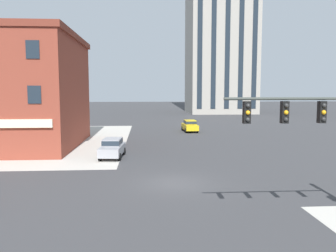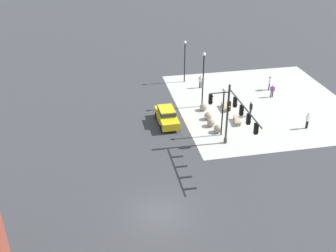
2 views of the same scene
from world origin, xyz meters
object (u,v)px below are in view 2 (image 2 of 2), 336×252
object	(u,v)px
bollard_sphere_curb_a	(218,129)
bench_near_signal	(237,120)
bench_mid_block	(225,106)
car_cross_eastbound	(167,116)
bollard_sphere_curb_d	(204,107)
street_lamp_mid_sidewalk	(203,74)
bollard_sphere_curb_b	(211,123)
bollard_sphere_curb_c	(208,116)
pedestrian_at_curb	(270,82)
pedestrian_with_bag	(272,90)
pedestrian_near_bench	(201,81)
street_lamp_corner_near	(223,106)
pedestrian_walking_east	(251,108)
pedestrian_by_lamp	(308,120)
street_lamp_corner_far	(185,57)
traffic_signal_main	(234,113)

from	to	relation	value
bollard_sphere_curb_a	bench_near_signal	size ratio (longest dim) A/B	0.45
bench_mid_block	car_cross_eastbound	xyz separation A→B (m)	(-1.99, 6.90, 0.59)
bollard_sphere_curb_d	street_lamp_mid_sidewalk	xyz separation A→B (m)	(0.99, -0.10, 3.43)
bollard_sphere_curb_a	bollard_sphere_curb_b	world-z (taller)	same
car_cross_eastbound	street_lamp_mid_sidewalk	bearing A→B (deg)	-55.86
bollard_sphere_curb_a	bollard_sphere_curb_c	world-z (taller)	same
pedestrian_at_curb	pedestrian_with_bag	world-z (taller)	pedestrian_at_curb
bollard_sphere_curb_c	pedestrian_near_bench	world-z (taller)	pedestrian_near_bench
bench_mid_block	street_lamp_corner_near	xyz separation A→B (m)	(-5.34, 2.14, 2.84)
pedestrian_near_bench	car_cross_eastbound	world-z (taller)	car_cross_eastbound
bollard_sphere_curb_b	pedestrian_walking_east	xyz separation A→B (m)	(1.29, -4.71, 0.57)
bollard_sphere_curb_b	street_lamp_mid_sidewalk	bearing A→B (deg)	-3.90
bench_near_signal	pedestrian_near_bench	bearing A→B (deg)	8.05
bollard_sphere_curb_a	bollard_sphere_curb_d	bearing A→B (deg)	0.98
pedestrian_at_curb	pedestrian_with_bag	distance (m)	2.09
pedestrian_near_bench	car_cross_eastbound	bearing A→B (deg)	144.59
bench_near_signal	pedestrian_by_lamp	size ratio (longest dim) A/B	1.06
street_lamp_corner_near	car_cross_eastbound	world-z (taller)	street_lamp_corner_near
bollard_sphere_curb_d	bench_mid_block	bearing A→B (deg)	-93.63
pedestrian_with_bag	pedestrian_at_curb	bearing A→B (deg)	-14.88
pedestrian_by_lamp	street_lamp_corner_far	distance (m)	17.10
bench_near_signal	street_lamp_corner_far	distance (m)	12.38
bollard_sphere_curb_c	street_lamp_corner_near	world-z (taller)	street_lamp_corner_near
traffic_signal_main	pedestrian_walking_east	bearing A→B (deg)	-34.27
street_lamp_mid_sidewalk	bollard_sphere_curb_b	bearing A→B (deg)	176.10
bench_mid_block	street_lamp_corner_near	world-z (taller)	street_lamp_corner_near
traffic_signal_main	bollard_sphere_curb_a	xyz separation A→B (m)	(3.94, -0.06, -3.77)
street_lamp_mid_sidewalk	car_cross_eastbound	size ratio (longest dim) A/B	1.41
bollard_sphere_curb_d	bench_mid_block	size ratio (longest dim) A/B	0.45
traffic_signal_main	street_lamp_mid_sidewalk	size ratio (longest dim) A/B	1.18
bollard_sphere_curb_b	street_lamp_mid_sidewalk	world-z (taller)	street_lamp_mid_sidewalk
street_lamp_corner_near	bollard_sphere_curb_d	bearing A→B (deg)	2.60
street_lamp_corner_near	street_lamp_mid_sidewalk	world-z (taller)	street_lamp_mid_sidewalk
pedestrian_at_curb	street_lamp_corner_far	world-z (taller)	street_lamp_corner_far
pedestrian_by_lamp	street_lamp_corner_far	xyz separation A→B (m)	(14.18, 9.28, 2.33)
bench_near_signal	bench_mid_block	bearing A→B (deg)	4.19
pedestrian_with_bag	street_lamp_mid_sidewalk	bearing A→B (deg)	95.21
bench_near_signal	pedestrian_at_curb	bearing A→B (deg)	-42.77
bench_mid_block	street_lamp_mid_sidewalk	xyz separation A→B (m)	(1.14, 2.28, 3.51)
bollard_sphere_curb_a	car_cross_eastbound	xyz separation A→B (m)	(2.79, 4.59, 0.51)
traffic_signal_main	car_cross_eastbound	xyz separation A→B (m)	(6.73, 4.53, -3.26)
traffic_signal_main	pedestrian_near_bench	xyz separation A→B (m)	(14.89, -1.27, -3.25)
street_lamp_corner_near	car_cross_eastbound	xyz separation A→B (m)	(3.35, 4.76, -2.25)
street_lamp_mid_sidewalk	bench_mid_block	bearing A→B (deg)	-116.50
bollard_sphere_curb_b	street_lamp_corner_far	bearing A→B (deg)	-0.05
pedestrian_near_bench	pedestrian_by_lamp	distance (m)	14.24
bollard_sphere_curb_d	pedestrian_near_bench	bearing A→B (deg)	-12.13
pedestrian_at_curb	street_lamp_mid_sidewalk	size ratio (longest dim) A/B	0.28
bollard_sphere_curb_b	street_lamp_mid_sidewalk	xyz separation A→B (m)	(4.57, -0.31, 3.43)
traffic_signal_main	bollard_sphere_curb_c	distance (m)	7.74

